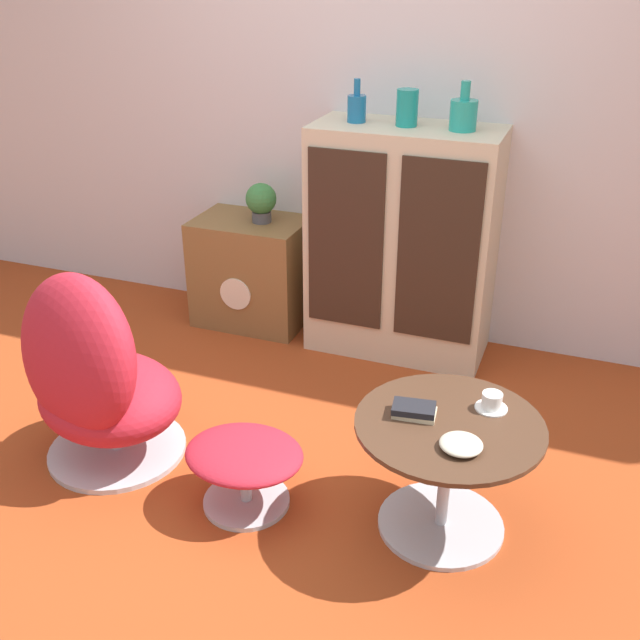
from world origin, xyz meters
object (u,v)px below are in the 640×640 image
coffee_table (446,463)px  vase_inner_right (464,114)px  egg_chair (95,379)px  vase_leftmost (357,107)px  vase_inner_left (407,108)px  potted_plant (261,201)px  teacup (492,402)px  sideboard (402,243)px  bowl (461,444)px  ottoman (244,461)px  book_stack (414,410)px  tv_console (252,271)px

coffee_table → vase_inner_right: (-0.28, 1.31, 0.96)m
egg_chair → vase_leftmost: size_ratio=4.30×
vase_leftmost → vase_inner_left: size_ratio=1.20×
potted_plant → teacup: 1.87m
sideboard → bowl: size_ratio=8.19×
coffee_table → vase_inner_right: vase_inner_right is taller
teacup → bowl: size_ratio=0.81×
vase_inner_right → egg_chair: bearing=-129.0°
coffee_table → potted_plant: potted_plant is taller
sideboard → potted_plant: bearing=179.2°
ottoman → vase_inner_left: size_ratio=2.71×
vase_inner_left → potted_plant: size_ratio=0.80×
sideboard → vase_leftmost: vase_leftmost is taller
ottoman → vase_inner_left: bearing=82.5°
vase_inner_right → potted_plant: size_ratio=1.04×
teacup → bowl: (-0.05, -0.27, -0.01)m
bowl → potted_plant: bearing=133.6°
vase_inner_right → teacup: vase_inner_right is taller
vase_leftmost → vase_inner_right: (0.51, 0.00, 0.01)m
coffee_table → vase_inner_left: vase_inner_left is taller
coffee_table → potted_plant: (-1.32, 1.32, 0.43)m
vase_inner_left → teacup: vase_inner_left is taller
sideboard → book_stack: 1.37m
ottoman → potted_plant: size_ratio=2.15×
ottoman → vase_leftmost: bearing=92.2°
potted_plant → book_stack: size_ratio=1.31×
potted_plant → ottoman: bearing=-68.1°
bowl → vase_inner_left: bearing=112.8°
vase_inner_right → teacup: 1.45m
coffee_table → potted_plant: size_ratio=3.12×
tv_console → vase_inner_right: bearing=-0.3°
vase_inner_right → book_stack: vase_inner_right is taller
teacup → coffee_table: bearing=-130.5°
vase_leftmost → bowl: (0.86, -1.44, -0.77)m
sideboard → bowl: (0.60, -1.44, -0.11)m
ottoman → tv_console: bearing=114.3°
tv_console → vase_inner_left: size_ratio=3.60×
sideboard → coffee_table: 1.44m
potted_plant → teacup: size_ratio=1.83×
vase_inner_right → book_stack: 1.53m
ottoman → book_stack: (0.61, 0.14, 0.28)m
ottoman → bowl: bearing=0.3°
tv_console → vase_inner_right: (1.12, -0.01, 0.95)m
book_stack → vase_leftmost: bearing=116.8°
egg_chair → bowl: egg_chair is taller
coffee_table → teacup: size_ratio=5.71×
bowl → teacup: bearing=78.8°
vase_inner_right → bowl: vase_inner_right is taller
egg_chair → vase_leftmost: bearing=66.0°
vase_leftmost → potted_plant: bearing=179.3°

